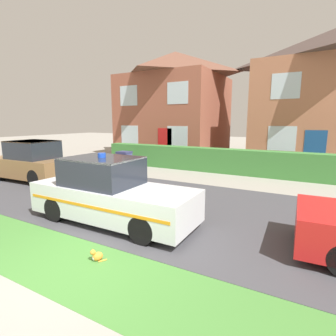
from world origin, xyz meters
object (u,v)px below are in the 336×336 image
cat (97,256)px  house_right (333,97)px  wheelie_bin (124,161)px  police_car (111,193)px  neighbour_car_far (31,162)px  house_left (175,104)px

cat → house_right: size_ratio=0.03×
house_right → wheelie_bin: (-9.21, -7.53, -3.39)m
wheelie_bin → police_car: bearing=-55.7°
police_car → neighbour_car_far: police_car is taller
police_car → house_right: bearing=68.1°
house_right → cat: bearing=-105.6°
neighbour_car_far → house_right: size_ratio=0.45×
police_car → house_left: 14.02m
cat → police_car: bearing=-116.9°
house_right → neighbour_car_far: bearing=-135.6°
cat → house_left: (-5.88, 14.45, 3.70)m
neighbour_car_far → house_left: house_left is taller
cat → wheelie_bin: (-5.09, 7.28, 0.41)m
house_left → police_car: bearing=-69.4°
neighbour_car_far → wheelie_bin: (2.18, 3.63, -0.29)m
house_right → police_car: bearing=-111.5°
police_car → neighbour_car_far: (-6.20, 2.01, 0.05)m
cat → house_left: bearing=-127.8°
police_car → wheelie_bin: size_ratio=4.27×
cat → wheelie_bin: 8.89m
police_car → wheelie_bin: bearing=125.1°
cat → house_left: 16.03m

